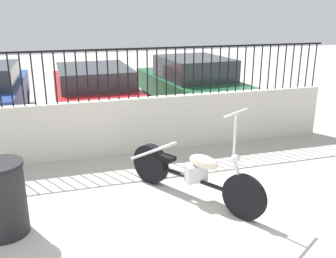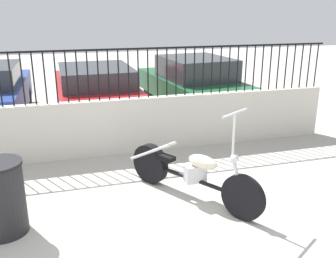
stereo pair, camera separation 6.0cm
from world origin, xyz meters
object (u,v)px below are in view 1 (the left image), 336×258
Objects in this scene: trash_bin at (2,199)px; car_green at (191,82)px; motorcycle_black at (186,172)px; car_red at (94,92)px.

car_green is at bearing 50.25° from trash_bin.
motorcycle_black reaches higher than car_red.
motorcycle_black is 5.07m from car_green.
motorcycle_black is 2.35m from trash_bin.
motorcycle_black is at bearing 153.93° from car_green.
trash_bin is at bearing -115.95° from motorcycle_black.
motorcycle_black is 4.45m from car_red.
motorcycle_black reaches higher than trash_bin.
car_red is (-0.78, 4.37, 0.28)m from motorcycle_black.
car_green is (1.81, 4.72, 0.30)m from motorcycle_black.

